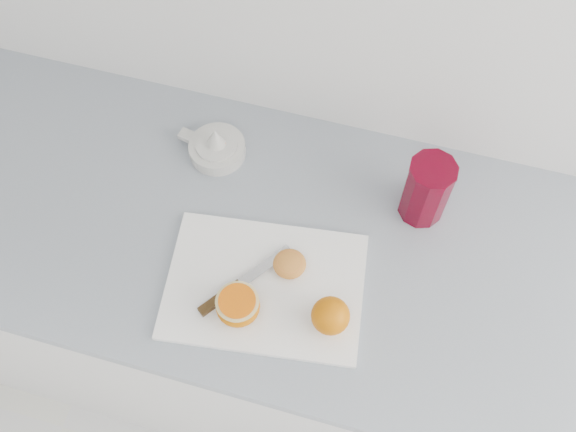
{
  "coord_description": "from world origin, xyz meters",
  "views": [
    {
      "loc": [
        0.32,
        1.14,
        2.01
      ],
      "look_at": [
        0.16,
        1.71,
        0.96
      ],
      "focal_mm": 40.0,
      "sensor_mm": 36.0,
      "label": 1
    }
  ],
  "objects_px": {
    "cutting_board": "(265,286)",
    "red_tumbler": "(426,192)",
    "half_orange": "(238,306)",
    "citrus_juicer": "(216,147)",
    "counter": "(310,322)"
  },
  "relations": [
    {
      "from": "cutting_board",
      "to": "citrus_juicer",
      "type": "distance_m",
      "value": 0.33
    },
    {
      "from": "citrus_juicer",
      "to": "cutting_board",
      "type": "bearing_deg",
      "value": -55.23
    },
    {
      "from": "counter",
      "to": "citrus_juicer",
      "type": "xyz_separation_m",
      "value": [
        -0.26,
        0.15,
        0.47
      ]
    },
    {
      "from": "counter",
      "to": "red_tumbler",
      "type": "xyz_separation_m",
      "value": [
        0.18,
        0.13,
        0.51
      ]
    },
    {
      "from": "half_orange",
      "to": "cutting_board",
      "type": "bearing_deg",
      "value": 63.44
    },
    {
      "from": "cutting_board",
      "to": "red_tumbler",
      "type": "relative_size",
      "value": 2.45
    },
    {
      "from": "cutting_board",
      "to": "counter",
      "type": "bearing_deg",
      "value": 58.01
    },
    {
      "from": "citrus_juicer",
      "to": "half_orange",
      "type": "bearing_deg",
      "value": -64.85
    },
    {
      "from": "cutting_board",
      "to": "half_orange",
      "type": "height_order",
      "value": "half_orange"
    },
    {
      "from": "cutting_board",
      "to": "half_orange",
      "type": "relative_size",
      "value": 4.58
    },
    {
      "from": "counter",
      "to": "half_orange",
      "type": "xyz_separation_m",
      "value": [
        -0.1,
        -0.18,
        0.48
      ]
    },
    {
      "from": "cutting_board",
      "to": "half_orange",
      "type": "xyz_separation_m",
      "value": [
        -0.03,
        -0.06,
        0.03
      ]
    },
    {
      "from": "half_orange",
      "to": "citrus_juicer",
      "type": "distance_m",
      "value": 0.37
    },
    {
      "from": "half_orange",
      "to": "red_tumbler",
      "type": "bearing_deg",
      "value": 47.5
    },
    {
      "from": "cutting_board",
      "to": "red_tumbler",
      "type": "distance_m",
      "value": 0.36
    }
  ]
}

